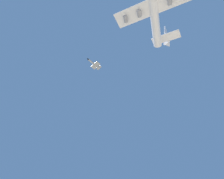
# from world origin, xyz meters

# --- Properties ---
(carrier_jet) EXTENTS (74.25, 58.75, 22.71)m
(carrier_jet) POSITION_xyz_m (-11.12, 81.64, 145.29)
(carrier_jet) COLOR white
(chase_jet_left_wing) EXTENTS (15.22, 8.33, 4.00)m
(chase_jet_left_wing) POSITION_xyz_m (-7.71, 15.81, 143.36)
(chase_jet_left_wing) COLOR #999EA3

